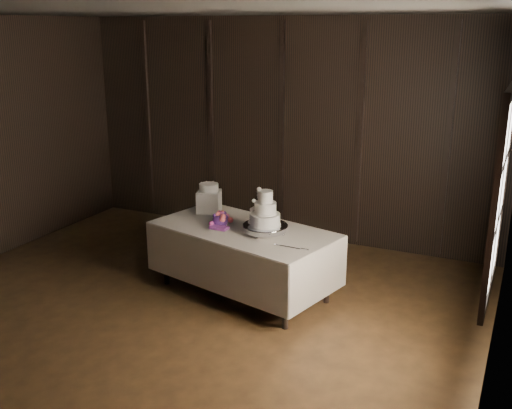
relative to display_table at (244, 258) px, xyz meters
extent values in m
cube|color=black|center=(-0.41, -1.48, -0.44)|extent=(6.04, 7.04, 0.04)
cube|color=black|center=(-0.41, -1.48, 2.60)|extent=(6.04, 7.04, 0.04)
cube|color=black|center=(-0.41, 2.04, 1.08)|extent=(6.04, 0.04, 3.04)
cube|color=black|center=(2.61, -1.48, 1.08)|extent=(0.04, 7.04, 3.04)
cube|color=black|center=(2.56, -0.98, 1.28)|extent=(0.06, 1.16, 1.56)
cube|color=beige|center=(0.00, 0.00, 0.34)|extent=(2.17, 1.48, 0.01)
cube|color=white|center=(0.00, 0.00, -0.06)|extent=(1.99, 1.33, 0.71)
cylinder|color=silver|center=(0.28, -0.04, 0.39)|extent=(0.61, 0.61, 0.09)
cylinder|color=white|center=(0.28, -0.04, 0.50)|extent=(0.31, 0.31, 0.13)
cylinder|color=white|center=(0.28, -0.04, 0.62)|extent=(0.23, 0.23, 0.13)
cylinder|color=white|center=(0.28, -0.04, 0.75)|extent=(0.16, 0.16, 0.13)
cube|color=white|center=(-0.64, 0.38, 0.47)|extent=(0.33, 0.33, 0.25)
cylinder|color=white|center=(-0.64, 0.38, 0.64)|extent=(0.23, 0.23, 0.09)
cube|color=silver|center=(0.65, -0.33, 0.35)|extent=(0.37, 0.04, 0.01)
camera|label=1|loc=(2.73, -5.49, 2.45)|focal=42.00mm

